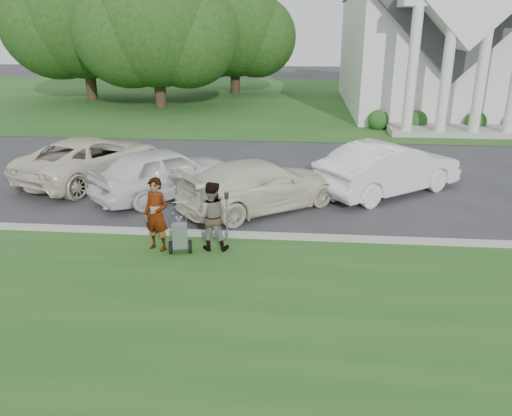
# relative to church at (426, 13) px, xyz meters

# --- Properties ---
(ground) EXTENTS (120.00, 120.00, 0.00)m
(ground) POSITION_rel_church_xyz_m (-9.00, -23.11, -5.94)
(ground) COLOR #333335
(ground) RESTS_ON ground
(grass_strip) EXTENTS (80.00, 7.00, 0.01)m
(grass_strip) POSITION_rel_church_xyz_m (-9.00, -26.11, -5.93)
(grass_strip) COLOR #21551D
(grass_strip) RESTS_ON ground
(church_lawn) EXTENTS (80.00, 30.00, 0.01)m
(church_lawn) POSITION_rel_church_xyz_m (-9.00, 3.89, -5.93)
(church_lawn) COLOR #21551D
(church_lawn) RESTS_ON ground
(curb) EXTENTS (80.00, 0.18, 0.15)m
(curb) POSITION_rel_church_xyz_m (-9.00, -22.56, -5.86)
(curb) COLOR #9E9E93
(curb) RESTS_ON ground
(church) EXTENTS (9.19, 19.00, 24.10)m
(church) POSITION_rel_church_xyz_m (0.00, 0.00, 0.00)
(church) COLOR white
(church) RESTS_ON ground
(tree_left) EXTENTS (10.63, 8.40, 9.71)m
(tree_left) POSITION_rel_church_xyz_m (-17.01, -1.13, -0.83)
(tree_left) COLOR #332316
(tree_left) RESTS_ON ground
(tree_far) EXTENTS (11.64, 9.20, 10.73)m
(tree_far) POSITION_rel_church_xyz_m (-23.01, 1.87, -0.25)
(tree_far) COLOR #332316
(tree_far) RESTS_ON ground
(tree_back) EXTENTS (9.61, 7.60, 8.89)m
(tree_back) POSITION_rel_church_xyz_m (-13.01, 6.87, -1.21)
(tree_back) COLOR #332316
(tree_back) RESTS_ON ground
(striping_cart) EXTENTS (0.66, 1.14, 1.00)m
(striping_cart) POSITION_rel_church_xyz_m (-10.36, -23.60, -5.51)
(striping_cart) COLOR black
(striping_cart) RESTS_ON ground
(person_left) EXTENTS (0.76, 0.63, 1.80)m
(person_left) POSITION_rel_church_xyz_m (-10.94, -23.47, -5.04)
(person_left) COLOR #999999
(person_left) RESTS_ON ground
(person_right) EXTENTS (0.85, 0.68, 1.70)m
(person_right) POSITION_rel_church_xyz_m (-9.64, -23.31, -5.09)
(person_right) COLOR #999999
(person_right) RESTS_ON ground
(parking_meter_near) EXTENTS (0.10, 0.09, 1.36)m
(parking_meter_near) POSITION_rel_church_xyz_m (-9.33, -22.91, -5.08)
(parking_meter_near) COLOR gray
(parking_meter_near) RESTS_ON ground
(car_a) EXTENTS (4.46, 6.10, 1.54)m
(car_a) POSITION_rel_church_xyz_m (-14.82, -17.89, -5.17)
(car_a) COLOR beige
(car_a) RESTS_ON ground
(car_b) EXTENTS (4.58, 4.70, 1.60)m
(car_b) POSITION_rel_church_xyz_m (-11.82, -19.44, -5.14)
(car_b) COLOR white
(car_b) RESTS_ON ground
(car_c) EXTENTS (5.25, 4.70, 1.46)m
(car_c) POSITION_rel_church_xyz_m (-8.70, -20.32, -5.21)
(car_c) COLOR #EAE4C7
(car_c) RESTS_ON ground
(car_d) EXTENTS (5.09, 4.49, 1.67)m
(car_d) POSITION_rel_church_xyz_m (-4.70, -18.46, -5.11)
(car_d) COLOR white
(car_d) RESTS_ON ground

